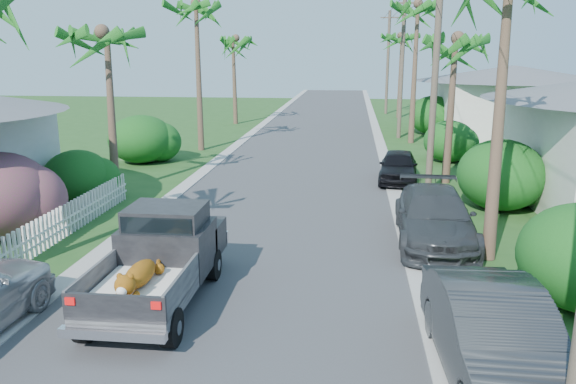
# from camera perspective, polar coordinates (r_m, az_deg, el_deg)

# --- Properties ---
(ground) EXTENTS (120.00, 120.00, 0.00)m
(ground) POSITION_cam_1_polar(r_m,az_deg,el_deg) (10.83, -8.22, -16.29)
(ground) COLOR #224B1C
(ground) RESTS_ON ground
(road) EXTENTS (8.00, 100.00, 0.02)m
(road) POSITION_cam_1_polar(r_m,az_deg,el_deg) (34.54, 2.21, 4.95)
(road) COLOR #38383A
(road) RESTS_ON ground
(curb_left) EXTENTS (0.60, 100.00, 0.06)m
(curb_left) POSITION_cam_1_polar(r_m,az_deg,el_deg) (35.12, -4.83, 5.10)
(curb_left) COLOR #A5A39E
(curb_left) RESTS_ON ground
(curb_right) EXTENTS (0.60, 100.00, 0.06)m
(curb_right) POSITION_cam_1_polar(r_m,az_deg,el_deg) (34.50, 9.38, 4.80)
(curb_right) COLOR #A5A39E
(curb_right) RESTS_ON ground
(pickup_truck) EXTENTS (1.98, 5.12, 2.06)m
(pickup_truck) POSITION_cam_1_polar(r_m,az_deg,el_deg) (13.06, -12.49, -6.16)
(pickup_truck) COLOR black
(pickup_truck) RESTS_ON ground
(parked_car_rn) EXTENTS (1.92, 4.91, 1.59)m
(parked_car_rn) POSITION_cam_1_polar(r_m,az_deg,el_deg) (10.28, 20.27, -13.77)
(parked_car_rn) COLOR #2A2C2E
(parked_car_rn) RESTS_ON ground
(parked_car_rm) EXTENTS (2.33, 5.35, 1.53)m
(parked_car_rm) POSITION_cam_1_polar(r_m,az_deg,el_deg) (16.89, 14.66, -2.52)
(parked_car_rm) COLOR #333639
(parked_car_rm) RESTS_ON ground
(parked_car_rf) EXTENTS (1.96, 4.07, 1.34)m
(parked_car_rf) POSITION_cam_1_polar(r_m,az_deg,el_deg) (24.58, 11.15, 2.55)
(parked_car_rf) COLOR black
(parked_car_rf) RESTS_ON ground
(palm_l_b) EXTENTS (4.40, 4.40, 7.40)m
(palm_l_b) POSITION_cam_1_polar(r_m,az_deg,el_deg) (23.01, -18.08, 15.11)
(palm_l_b) COLOR brown
(palm_l_b) RESTS_ON ground
(palm_l_c) EXTENTS (4.40, 4.40, 9.20)m
(palm_l_c) POSITION_cam_1_polar(r_m,az_deg,el_deg) (32.27, -9.34, 18.23)
(palm_l_c) COLOR brown
(palm_l_c) RESTS_ON ground
(palm_l_d) EXTENTS (4.40, 4.40, 7.70)m
(palm_l_d) POSITION_cam_1_polar(r_m,az_deg,el_deg) (43.97, -5.57, 15.25)
(palm_l_d) COLOR brown
(palm_l_d) RESTS_ON ground
(palm_r_b) EXTENTS (4.40, 4.40, 7.20)m
(palm_r_b) POSITION_cam_1_polar(r_m,az_deg,el_deg) (24.37, 16.66, 14.65)
(palm_r_b) COLOR brown
(palm_r_b) RESTS_ON ground
(palm_r_c) EXTENTS (4.40, 4.40, 9.40)m
(palm_r_c) POSITION_cam_1_polar(r_m,az_deg,el_deg) (35.32, 13.08, 18.00)
(palm_r_c) COLOR brown
(palm_r_c) RESTS_ON ground
(palm_r_d) EXTENTS (4.40, 4.40, 8.00)m
(palm_r_d) POSITION_cam_1_polar(r_m,az_deg,el_deg) (49.20, 11.51, 15.25)
(palm_r_d) COLOR brown
(palm_r_d) RESTS_ON ground
(shrub_l_c) EXTENTS (2.40, 2.64, 2.00)m
(shrub_l_c) POSITION_cam_1_polar(r_m,az_deg,el_deg) (21.91, -20.62, 1.41)
(shrub_l_c) COLOR #124215
(shrub_l_c) RESTS_ON ground
(shrub_l_d) EXTENTS (3.20, 3.52, 2.40)m
(shrub_l_d) POSITION_cam_1_polar(r_m,az_deg,el_deg) (29.31, -14.71, 5.23)
(shrub_l_d) COLOR #124215
(shrub_l_d) RESTS_ON ground
(shrub_r_b) EXTENTS (3.00, 3.30, 2.50)m
(shrub_r_b) POSITION_cam_1_polar(r_m,az_deg,el_deg) (21.13, 20.81, 1.65)
(shrub_r_b) COLOR #124215
(shrub_r_b) RESTS_ON ground
(shrub_r_c) EXTENTS (2.60, 2.86, 2.10)m
(shrub_r_c) POSITION_cam_1_polar(r_m,az_deg,el_deg) (29.77, 16.08, 4.98)
(shrub_r_c) COLOR #124215
(shrub_r_c) RESTS_ON ground
(shrub_r_d) EXTENTS (3.20, 3.52, 2.60)m
(shrub_r_d) POSITION_cam_1_polar(r_m,az_deg,el_deg) (39.62, 14.51, 7.57)
(shrub_r_d) COLOR #124215
(shrub_r_d) RESTS_ON ground
(picket_fence) EXTENTS (0.10, 11.00, 1.00)m
(picket_fence) POSITION_cam_1_polar(r_m,az_deg,el_deg) (17.55, -22.95, -3.49)
(picket_fence) COLOR white
(picket_fence) RESTS_ON ground
(house_right_far) EXTENTS (9.00, 8.00, 4.60)m
(house_right_far) POSITION_cam_1_polar(r_m,az_deg,el_deg) (40.54, 21.66, 8.34)
(house_right_far) COLOR silver
(house_right_far) RESTS_ON ground
(utility_pole_b) EXTENTS (1.60, 0.26, 9.00)m
(utility_pole_b) POSITION_cam_1_polar(r_m,az_deg,el_deg) (22.25, 14.71, 11.40)
(utility_pole_b) COLOR brown
(utility_pole_b) RESTS_ON ground
(utility_pole_c) EXTENTS (1.60, 0.26, 9.00)m
(utility_pole_c) POSITION_cam_1_polar(r_m,az_deg,el_deg) (37.16, 11.49, 12.44)
(utility_pole_c) COLOR brown
(utility_pole_c) RESTS_ON ground
(utility_pole_d) EXTENTS (1.60, 0.26, 9.00)m
(utility_pole_d) POSITION_cam_1_polar(r_m,az_deg,el_deg) (52.12, 10.11, 12.87)
(utility_pole_d) COLOR brown
(utility_pole_d) RESTS_ON ground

